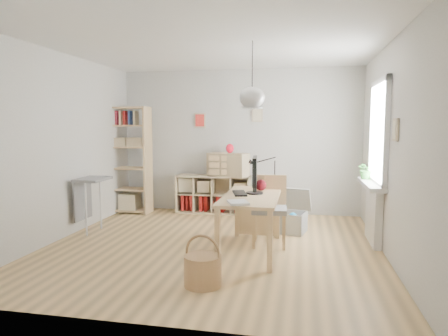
% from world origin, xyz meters
% --- Properties ---
extents(ground, '(4.50, 4.50, 0.00)m').
position_xyz_m(ground, '(0.00, 0.00, 0.00)').
color(ground, tan).
rests_on(ground, ground).
extents(room_shell, '(4.50, 4.50, 4.50)m').
position_xyz_m(room_shell, '(0.55, -0.15, 2.00)').
color(room_shell, silver).
rests_on(room_shell, ground).
extents(window_unit, '(0.07, 1.16, 1.46)m').
position_xyz_m(window_unit, '(2.23, 0.60, 1.55)').
color(window_unit, white).
rests_on(window_unit, ground).
extents(radiator, '(0.10, 0.80, 0.80)m').
position_xyz_m(radiator, '(2.19, 0.60, 0.40)').
color(radiator, silver).
rests_on(radiator, ground).
extents(windowsill, '(0.22, 1.20, 0.06)m').
position_xyz_m(windowsill, '(2.14, 0.60, 0.83)').
color(windowsill, white).
rests_on(windowsill, radiator).
extents(desk, '(0.70, 1.50, 0.75)m').
position_xyz_m(desk, '(0.55, -0.15, 0.66)').
color(desk, '#D4B47A').
rests_on(desk, ground).
extents(cube_shelf, '(1.40, 0.38, 0.72)m').
position_xyz_m(cube_shelf, '(-0.47, 2.08, 0.30)').
color(cube_shelf, tan).
rests_on(cube_shelf, ground).
extents(tall_bookshelf, '(0.80, 0.38, 2.00)m').
position_xyz_m(tall_bookshelf, '(-2.04, 1.80, 1.09)').
color(tall_bookshelf, '#D4B47A').
rests_on(tall_bookshelf, ground).
extents(side_table, '(0.40, 0.55, 0.85)m').
position_xyz_m(side_table, '(-2.04, 0.35, 0.67)').
color(side_table, gray).
rests_on(side_table, ground).
extents(chair, '(0.50, 0.50, 0.96)m').
position_xyz_m(chair, '(0.75, 0.25, 0.54)').
color(chair, gray).
rests_on(chair, ground).
extents(wicker_basket, '(0.39, 0.39, 0.54)m').
position_xyz_m(wicker_basket, '(0.20, -1.36, 0.17)').
color(wicker_basket, olive).
rests_on(wicker_basket, ground).
extents(storage_chest, '(0.76, 0.82, 0.65)m').
position_xyz_m(storage_chest, '(0.97, 1.01, 0.21)').
color(storage_chest, beige).
rests_on(storage_chest, ground).
extents(monitor, '(0.22, 0.56, 0.49)m').
position_xyz_m(monitor, '(0.58, -0.02, 1.03)').
color(monitor, black).
rests_on(monitor, desk).
extents(keyboard, '(0.26, 0.45, 0.02)m').
position_xyz_m(keyboard, '(0.38, -0.08, 0.76)').
color(keyboard, black).
rests_on(keyboard, desk).
extents(task_lamp, '(0.40, 0.15, 0.42)m').
position_xyz_m(task_lamp, '(0.61, 0.47, 1.04)').
color(task_lamp, black).
rests_on(task_lamp, desk).
extents(yarn_ball, '(0.15, 0.15, 0.15)m').
position_xyz_m(yarn_ball, '(0.63, 0.26, 0.83)').
color(yarn_ball, '#470910').
rests_on(yarn_ball, desk).
extents(paper_tray, '(0.30, 0.33, 0.03)m').
position_xyz_m(paper_tray, '(0.47, -0.73, 0.76)').
color(paper_tray, white).
rests_on(paper_tray, desk).
extents(drawer_chest, '(0.81, 0.54, 0.42)m').
position_xyz_m(drawer_chest, '(-0.17, 2.04, 0.93)').
color(drawer_chest, tan).
rests_on(drawer_chest, cube_shelf).
extents(red_vase, '(0.15, 0.15, 0.17)m').
position_xyz_m(red_vase, '(-0.13, 2.04, 1.23)').
color(red_vase, '#A50D1E').
rests_on(red_vase, drawer_chest).
extents(potted_plant, '(0.33, 0.31, 0.29)m').
position_xyz_m(potted_plant, '(2.12, 0.95, 1.00)').
color(potted_plant, '#2B6A27').
rests_on(potted_plant, windowsill).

